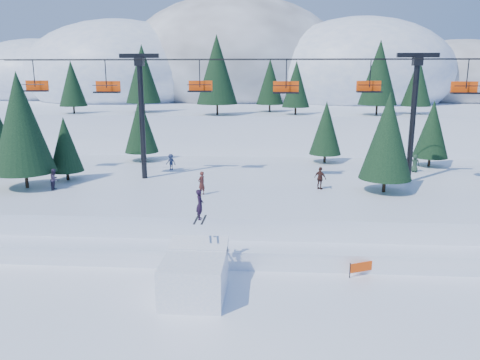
# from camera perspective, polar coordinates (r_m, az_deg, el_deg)

# --- Properties ---
(ground) EXTENTS (160.00, 160.00, 0.00)m
(ground) POSITION_cam_1_polar(r_m,az_deg,el_deg) (23.25, -0.89, -15.99)
(ground) COLOR white
(ground) RESTS_ON ground
(mid_shelf) EXTENTS (70.00, 22.00, 2.50)m
(mid_shelf) POSITION_cam_1_polar(r_m,az_deg,el_deg) (39.61, 1.22, -1.71)
(mid_shelf) COLOR white
(mid_shelf) RESTS_ON ground
(berm) EXTENTS (70.00, 6.00, 1.10)m
(berm) POSITION_cam_1_polar(r_m,az_deg,el_deg) (30.29, 0.35, -7.76)
(berm) COLOR white
(berm) RESTS_ON ground
(mountain_ridge) EXTENTS (119.00, 60.80, 26.46)m
(mountain_ridge) POSITION_cam_1_polar(r_m,az_deg,el_deg) (93.92, -0.36, 11.91)
(mountain_ridge) COLOR white
(mountain_ridge) RESTS_ON ground
(jump_kicker) EXTENTS (3.12, 4.35, 5.29)m
(jump_kicker) POSITION_cam_1_polar(r_m,az_deg,el_deg) (24.53, -5.53, -11.38)
(jump_kicker) COLOR white
(jump_kicker) RESTS_ON ground
(chairlift) EXTENTS (46.00, 3.21, 10.28)m
(chairlift) POSITION_cam_1_polar(r_m,az_deg,el_deg) (38.39, 3.08, 10.02)
(chairlift) COLOR black
(chairlift) RESTS_ON mid_shelf
(conifer_stand) EXTENTS (63.64, 16.16, 8.92)m
(conifer_stand) POSITION_cam_1_polar(r_m,az_deg,el_deg) (38.71, 3.22, 6.28)
(conifer_stand) COLOR black
(conifer_stand) RESTS_ON mid_shelf
(distant_skiers) EXTENTS (30.27, 10.11, 1.75)m
(distant_skiers) POSITION_cam_1_polar(r_m,az_deg,el_deg) (38.41, -1.35, 1.01)
(distant_skiers) COLOR #53231D
(distant_skiers) RESTS_ON mid_shelf
(banner_near) EXTENTS (2.62, 1.20, 0.90)m
(banner_near) POSITION_cam_1_polar(r_m,az_deg,el_deg) (28.06, 15.69, -10.01)
(banner_near) COLOR black
(banner_near) RESTS_ON ground
(banner_far) EXTENTS (2.86, 0.21, 0.90)m
(banner_far) POSITION_cam_1_polar(r_m,az_deg,el_deg) (28.69, 17.58, -9.62)
(banner_far) COLOR black
(banner_far) RESTS_ON ground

